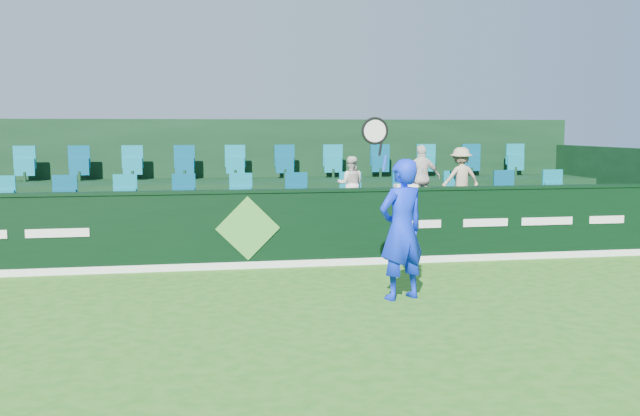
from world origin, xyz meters
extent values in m
plane|color=#266919|center=(0.00, 0.00, 0.00)|extent=(60.00, 60.00, 0.00)
cube|color=black|center=(0.00, 4.00, 0.65)|extent=(16.00, 0.20, 1.30)
cube|color=black|center=(0.00, 4.00, 1.32)|extent=(16.00, 0.24, 0.05)
cube|color=white|center=(0.00, 3.89, 0.06)|extent=(16.00, 0.02, 0.12)
cube|color=#449436|center=(0.00, 3.88, 0.70)|extent=(1.10, 0.02, 1.10)
cube|color=white|center=(-3.10, 3.89, 0.70)|extent=(1.00, 0.01, 0.14)
cube|color=white|center=(3.10, 3.89, 0.70)|extent=(0.70, 0.01, 0.14)
cube|color=white|center=(4.30, 3.89, 0.70)|extent=(0.85, 0.01, 0.14)
cube|color=white|center=(5.50, 3.89, 0.70)|extent=(1.00, 0.01, 0.14)
cube|color=white|center=(6.70, 3.89, 0.70)|extent=(0.70, 0.01, 0.14)
cube|color=black|center=(0.00, 5.10, 0.40)|extent=(16.00, 2.00, 0.80)
cube|color=black|center=(0.00, 7.00, 0.65)|extent=(16.00, 1.80, 1.30)
cube|color=black|center=(0.00, 8.00, 1.30)|extent=(16.00, 0.20, 2.60)
cube|color=black|center=(7.90, 6.00, 1.00)|extent=(0.20, 4.00, 2.00)
cube|color=#0B7086|center=(0.00, 5.50, 1.10)|extent=(13.50, 0.50, 0.60)
cube|color=#0B7086|center=(0.00, 7.30, 1.60)|extent=(13.50, 0.50, 0.60)
imported|color=#0E2AEE|center=(1.96, 1.35, 0.99)|extent=(0.84, 0.69, 1.98)
cylinder|color=#143FBF|center=(1.68, 1.25, 1.93)|extent=(0.08, 0.04, 0.22)
cylinder|color=black|center=(1.62, 1.25, 2.13)|extent=(0.06, 0.03, 0.20)
torus|color=black|center=(1.54, 1.25, 2.37)|extent=(0.43, 0.04, 0.43)
cylinder|color=silver|center=(1.54, 1.25, 2.37)|extent=(0.35, 0.01, 0.35)
imported|color=silver|center=(2.07, 5.12, 1.33)|extent=(0.60, 0.51, 1.07)
imported|color=silver|center=(3.48, 5.12, 1.44)|extent=(0.76, 0.34, 1.28)
imported|color=tan|center=(4.28, 5.12, 1.41)|extent=(0.83, 0.51, 1.23)
cube|color=white|center=(2.82, 4.00, 1.38)|extent=(0.39, 0.25, 0.06)
cylinder|color=white|center=(2.91, 4.00, 1.46)|extent=(0.07, 0.07, 0.22)
camera|label=1|loc=(-0.89, -8.17, 2.40)|focal=40.00mm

